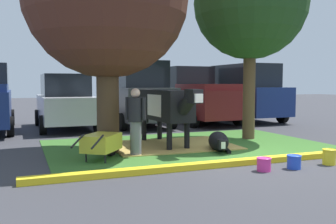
# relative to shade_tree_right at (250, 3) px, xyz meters

# --- Properties ---
(ground_plane) EXTENTS (80.00, 80.00, 0.00)m
(ground_plane) POSITION_rel_shade_tree_right_xyz_m (-1.81, -2.65, -4.04)
(ground_plane) COLOR #38383D
(grass_island) EXTENTS (7.37, 4.81, 0.02)m
(grass_island) POSITION_rel_shade_tree_right_xyz_m (-2.21, -0.47, -4.03)
(grass_island) COLOR #386B28
(grass_island) RESTS_ON ground
(curb_yellow) EXTENTS (8.57, 0.24, 0.12)m
(curb_yellow) POSITION_rel_shade_tree_right_xyz_m (-2.21, -3.03, -3.98)
(curb_yellow) COLOR yellow
(curb_yellow) RESTS_ON ground
(hay_bedding) EXTENTS (3.30, 2.53, 0.04)m
(hay_bedding) POSITION_rel_shade_tree_right_xyz_m (-2.64, -0.36, -4.02)
(hay_bedding) COLOR tan
(hay_bedding) RESTS_ON ground
(shade_tree_right) EXTENTS (3.35, 3.35, 5.75)m
(shade_tree_right) POSITION_rel_shade_tree_right_xyz_m (0.00, 0.00, 0.00)
(shade_tree_right) COLOR brown
(shade_tree_right) RESTS_ON ground
(cow_holstein) EXTENTS (0.83, 3.14, 1.55)m
(cow_holstein) POSITION_rel_shade_tree_right_xyz_m (-2.79, -0.27, -2.95)
(cow_holstein) COLOR black
(cow_holstein) RESTS_ON ground
(calf_lying) EXTENTS (0.84, 1.33, 0.48)m
(calf_lying) POSITION_rel_shade_tree_right_xyz_m (-1.83, -1.45, -3.80)
(calf_lying) COLOR black
(calf_lying) RESTS_ON ground
(person_handler) EXTENTS (0.39, 0.41, 1.57)m
(person_handler) POSITION_rel_shade_tree_right_xyz_m (-3.94, -1.32, -3.20)
(person_handler) COLOR slate
(person_handler) RESTS_ON ground
(wheelbarrow) EXTENTS (1.25, 1.45, 0.63)m
(wheelbarrow) POSITION_rel_shade_tree_right_xyz_m (-4.76, -1.53, -3.66)
(wheelbarrow) COLOR gold
(wheelbarrow) RESTS_ON ground
(bucket_pink) EXTENTS (0.29, 0.29, 0.26)m
(bucket_pink) POSITION_rel_shade_tree_right_xyz_m (-2.08, -3.66, -3.91)
(bucket_pink) COLOR #EA3893
(bucket_pink) RESTS_ON ground
(bucket_blue) EXTENTS (0.29, 0.29, 0.27)m
(bucket_blue) POSITION_rel_shade_tree_right_xyz_m (-1.41, -3.71, -3.90)
(bucket_blue) COLOR blue
(bucket_blue) RESTS_ON ground
(bucket_yellow) EXTENTS (0.28, 0.28, 0.32)m
(bucket_yellow) POSITION_rel_shade_tree_right_xyz_m (-0.48, -3.68, -3.87)
(bucket_yellow) COLOR yellow
(bucket_yellow) RESTS_ON ground
(sedan_silver) EXTENTS (2.05, 4.41, 2.02)m
(sedan_silver) POSITION_rel_shade_tree_right_xyz_m (-4.83, 4.75, -3.06)
(sedan_silver) COLOR silver
(sedan_silver) RESTS_ON ground
(suv_dark_grey) EXTENTS (2.15, 4.62, 2.52)m
(suv_dark_grey) POSITION_rel_shade_tree_right_xyz_m (-2.11, 4.79, -2.77)
(suv_dark_grey) COLOR #3D3D42
(suv_dark_grey) RESTS_ON ground
(pickup_truck_maroon) EXTENTS (2.25, 5.42, 2.42)m
(pickup_truck_maroon) POSITION_rel_shade_tree_right_xyz_m (0.68, 5.09, -2.93)
(pickup_truck_maroon) COLOR maroon
(pickup_truck_maroon) RESTS_ON ground
(suv_black) EXTENTS (2.15, 4.62, 2.52)m
(suv_black) POSITION_rel_shade_tree_right_xyz_m (3.04, 4.95, -2.77)
(suv_black) COLOR navy
(suv_black) RESTS_ON ground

